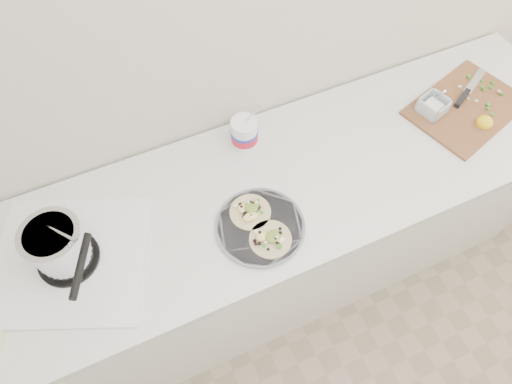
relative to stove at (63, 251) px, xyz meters
name	(u,v)px	position (x,y,z in m)	size (l,w,h in m)	color
counter	(278,234)	(0.76, 0.01, -0.53)	(2.44, 0.66, 0.90)	white
stove	(63,251)	(0.00, 0.00, 0.00)	(0.61, 0.59, 0.23)	silver
taco_plate	(260,225)	(0.60, -0.14, -0.06)	(0.30, 0.30, 0.04)	slate
tub	(245,131)	(0.70, 0.21, -0.01)	(0.10, 0.10, 0.22)	white
cutboard	(464,104)	(1.56, 0.02, -0.06)	(0.52, 0.43, 0.07)	brown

